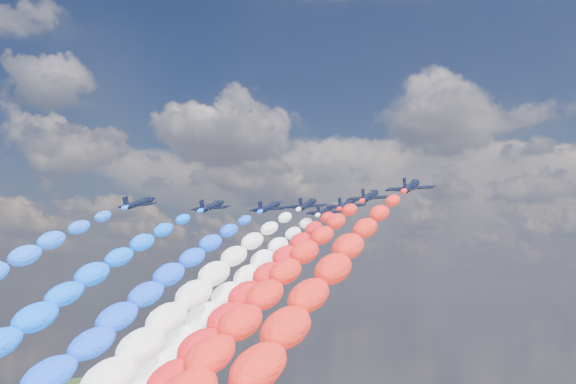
% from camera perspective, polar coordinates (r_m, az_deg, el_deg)
% --- Properties ---
extents(jet_0, '(9.67, 12.77, 6.15)m').
position_cam_1_polar(jet_0, '(162.59, -11.76, -0.87)').
color(jet_0, black).
extents(jet_1, '(9.03, 12.31, 6.15)m').
position_cam_1_polar(jet_1, '(166.04, -6.06, -1.13)').
color(jet_1, black).
extents(trail_1, '(6.48, 97.92, 52.36)m').
position_cam_1_polar(trail_1, '(124.60, -18.53, -9.85)').
color(trail_1, '#0658FE').
extents(jet_2, '(9.50, 12.65, 6.15)m').
position_cam_1_polar(jet_2, '(167.14, -1.48, -1.22)').
color(jet_2, black).
extents(trail_2, '(6.48, 97.92, 52.36)m').
position_cam_1_polar(trail_2, '(123.05, -12.30, -10.10)').
color(trail_2, blue).
extents(jet_3, '(9.59, 12.72, 6.15)m').
position_cam_1_polar(jet_3, '(161.59, 1.56, -0.99)').
color(jet_3, black).
extents(trail_3, '(6.48, 97.92, 52.36)m').
position_cam_1_polar(trail_3, '(115.99, -8.61, -10.34)').
color(trail_3, white).
extents(jet_4, '(9.17, 12.42, 6.15)m').
position_cam_1_polar(jet_4, '(174.19, 2.99, -1.48)').
color(jet_4, black).
extents(trail_4, '(6.48, 97.92, 52.36)m').
position_cam_1_polar(trail_4, '(127.82, -5.66, -10.15)').
color(trail_4, white).
extents(jet_5, '(9.16, 12.41, 6.15)m').
position_cam_1_polar(jet_5, '(161.64, 4.70, -0.97)').
color(jet_5, black).
extents(trail_5, '(6.48, 97.92, 52.36)m').
position_cam_1_polar(trail_5, '(114.58, -4.19, -10.44)').
color(trail_5, red).
extents(jet_6, '(9.20, 12.44, 6.15)m').
position_cam_1_polar(jet_6, '(148.17, 6.50, -0.32)').
color(jet_6, black).
extents(trail_6, '(6.48, 97.92, 52.36)m').
position_cam_1_polar(trail_6, '(100.43, -2.75, -10.83)').
color(trail_6, red).
extents(jet_7, '(9.02, 12.31, 6.15)m').
position_cam_1_polar(jet_7, '(135.22, 9.73, 0.46)').
color(jet_7, black).
extents(trail_7, '(6.48, 97.92, 52.36)m').
position_cam_1_polar(trail_7, '(86.28, 0.92, -11.34)').
color(trail_7, red).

